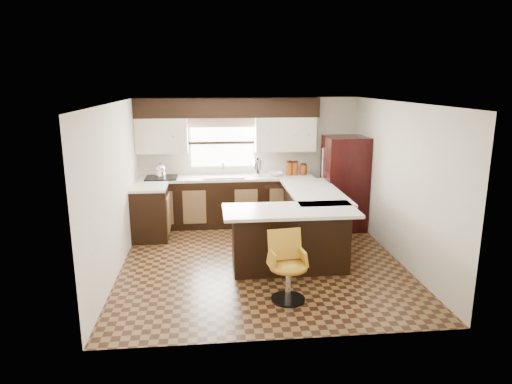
{
  "coord_description": "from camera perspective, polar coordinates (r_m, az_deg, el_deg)",
  "views": [
    {
      "loc": [
        -0.76,
        -6.52,
        2.7
      ],
      "look_at": [
        -0.04,
        0.45,
        0.99
      ],
      "focal_mm": 32.0,
      "sensor_mm": 36.0,
      "label": 1
    }
  ],
  "objects": [
    {
      "name": "soffit",
      "position": [
        8.57,
        -3.58,
        10.49
      ],
      "size": [
        3.4,
        0.35,
        0.36
      ],
      "primitive_type": "cube",
      "color": "black",
      "rests_on": "wall_back"
    },
    {
      "name": "canister_small",
      "position": [
        8.79,
        5.94,
        2.76
      ],
      "size": [
        0.13,
        0.13,
        0.19
      ],
      "primitive_type": "cylinder",
      "color": "#7D360E",
      "rests_on": "counter_back"
    },
    {
      "name": "bar_chair",
      "position": [
        5.75,
        4.09,
        -9.41
      ],
      "size": [
        0.53,
        0.53,
        0.88
      ],
      "primitive_type": null,
      "rotation": [
        0.0,
        0.0,
        0.13
      ],
      "color": "#C28821",
      "rests_on": "floor"
    },
    {
      "name": "floor",
      "position": [
        7.1,
        0.67,
        -8.63
      ],
      "size": [
        4.4,
        4.4,
        0.0
      ],
      "primitive_type": "plane",
      "color": "#49301A",
      "rests_on": "ground"
    },
    {
      "name": "upper_cab_left",
      "position": [
        8.65,
        -11.69,
        6.93
      ],
      "size": [
        0.94,
        0.35,
        0.64
      ],
      "primitive_type": "cube",
      "color": "beige",
      "rests_on": "wall_back"
    },
    {
      "name": "peninsula_long",
      "position": [
        7.67,
        6.84,
        -3.42
      ],
      "size": [
        0.6,
        1.95,
        0.9
      ],
      "primitive_type": "cube",
      "color": "black",
      "rests_on": "floor"
    },
    {
      "name": "wall_back",
      "position": [
        8.88,
        -0.94,
        4.0
      ],
      "size": [
        4.4,
        0.0,
        4.4
      ],
      "primitive_type": "plane",
      "rotation": [
        1.57,
        0.0,
        0.0
      ],
      "color": "beige",
      "rests_on": "floor"
    },
    {
      "name": "wall_left",
      "position": [
        6.82,
        -17.11,
        0.42
      ],
      "size": [
        0.0,
        4.4,
        4.4
      ],
      "primitive_type": "plane",
      "rotation": [
        1.57,
        0.0,
        1.57
      ],
      "color": "beige",
      "rests_on": "floor"
    },
    {
      "name": "refrigerator",
      "position": [
        8.57,
        10.96,
        1.09
      ],
      "size": [
        0.74,
        0.71,
        1.72
      ],
      "primitive_type": "cube",
      "color": "black",
      "rests_on": "floor"
    },
    {
      "name": "canister_large",
      "position": [
        8.73,
        4.17,
        2.92
      ],
      "size": [
        0.13,
        0.13,
        0.25
      ],
      "primitive_type": "cylinder",
      "color": "#7D360E",
      "rests_on": "counter_back"
    },
    {
      "name": "ceiling",
      "position": [
        6.57,
        0.72,
        11.11
      ],
      "size": [
        4.4,
        4.4,
        0.0
      ],
      "primitive_type": "plane",
      "rotation": [
        3.14,
        0.0,
        0.0
      ],
      "color": "silver",
      "rests_on": "wall_back"
    },
    {
      "name": "peninsula_return",
      "position": [
        6.66,
        4.25,
        -6.04
      ],
      "size": [
        1.65,
        0.6,
        0.9
      ],
      "primitive_type": "cube",
      "color": "black",
      "rests_on": "floor"
    },
    {
      "name": "window_pane",
      "position": [
        8.78,
        -4.21,
        6.16
      ],
      "size": [
        1.2,
        0.02,
        0.9
      ],
      "primitive_type": "cube",
      "color": "white",
      "rests_on": "wall_back"
    },
    {
      "name": "counter_pen_long",
      "position": [
        7.56,
        7.31,
        0.01
      ],
      "size": [
        0.84,
        1.95,
        0.04
      ],
      "primitive_type": "cube",
      "color": "silver",
      "rests_on": "peninsula_long"
    },
    {
      "name": "cooktop",
      "position": [
        8.63,
        -11.74,
        1.78
      ],
      "size": [
        0.58,
        0.5,
        0.02
      ],
      "primitive_type": "cube",
      "color": "black",
      "rests_on": "counter_back"
    },
    {
      "name": "percolator",
      "position": [
        8.62,
        0.2,
        3.05
      ],
      "size": [
        0.14,
        0.14,
        0.32
      ],
      "primitive_type": "cylinder",
      "color": "silver",
      "rests_on": "counter_back"
    },
    {
      "name": "counter_back",
      "position": [
        8.61,
        -3.75,
        1.78
      ],
      "size": [
        3.3,
        0.6,
        0.04
      ],
      "primitive_type": "cube",
      "color": "silver",
      "rests_on": "base_cab_back"
    },
    {
      "name": "wall_right",
      "position": [
        7.28,
        17.36,
        1.2
      ],
      "size": [
        0.0,
        4.4,
        4.4
      ],
      "primitive_type": "plane",
      "rotation": [
        1.57,
        0.0,
        -1.57
      ],
      "color": "beige",
      "rests_on": "floor"
    },
    {
      "name": "canister_med",
      "position": [
        8.75,
        4.9,
        2.91
      ],
      "size": [
        0.12,
        0.12,
        0.24
      ],
      "primitive_type": "cylinder",
      "color": "#7D360E",
      "rests_on": "counter_back"
    },
    {
      "name": "sink",
      "position": [
        8.58,
        -4.08,
        1.99
      ],
      "size": [
        0.75,
        0.45,
        0.03
      ],
      "primitive_type": "cube",
      "color": "#B2B2B7",
      "rests_on": "counter_back"
    },
    {
      "name": "wall_front",
      "position": [
        4.64,
        3.83,
        -5.16
      ],
      "size": [
        4.4,
        0.0,
        4.4
      ],
      "primitive_type": "plane",
      "rotation": [
        -1.57,
        0.0,
        0.0
      ],
      "color": "beige",
      "rests_on": "floor"
    },
    {
      "name": "base_cab_left",
      "position": [
        8.16,
        -13.04,
        -2.65
      ],
      "size": [
        0.6,
        0.7,
        0.9
      ],
      "primitive_type": "cube",
      "color": "black",
      "rests_on": "floor"
    },
    {
      "name": "counter_left",
      "position": [
        8.04,
        -13.22,
        0.58
      ],
      "size": [
        0.6,
        0.7,
        0.04
      ],
      "primitive_type": "cube",
      "color": "silver",
      "rests_on": "base_cab_left"
    },
    {
      "name": "mixing_bowl",
      "position": [
        8.68,
        2.44,
        2.28
      ],
      "size": [
        0.27,
        0.27,
        0.07
      ],
      "primitive_type": "imported",
      "rotation": [
        0.0,
        0.0,
        -0.0
      ],
      "color": "white",
      "rests_on": "counter_back"
    },
    {
      "name": "upper_cab_right",
      "position": [
        8.72,
        3.64,
        7.25
      ],
      "size": [
        1.14,
        0.35,
        0.64
      ],
      "primitive_type": "cube",
      "color": "beige",
      "rests_on": "wall_back"
    },
    {
      "name": "kettle",
      "position": [
        8.6,
        -11.86,
        2.73
      ],
      "size": [
        0.2,
        0.2,
        0.27
      ],
      "primitive_type": null,
      "color": "silver",
      "rests_on": "cooktop"
    },
    {
      "name": "dishwasher",
      "position": [
        8.55,
        3.1,
        -1.7
      ],
      "size": [
        0.58,
        0.03,
        0.78
      ],
      "primitive_type": "cube",
      "color": "black",
      "rests_on": "floor"
    },
    {
      "name": "base_cab_back",
      "position": [
        8.72,
        -3.7,
        -1.25
      ],
      "size": [
        3.3,
        0.6,
        0.9
      ],
      "primitive_type": "cube",
      "color": "black",
      "rests_on": "floor"
    },
    {
      "name": "counter_pen_return",
      "position": [
        6.43,
        4.28,
        -2.35
      ],
      "size": [
        1.89,
        0.84,
        0.04
      ],
      "primitive_type": "cube",
      "color": "silver",
      "rests_on": "peninsula_return"
    },
    {
      "name": "valance",
      "position": [
        8.7,
        -4.25,
        8.67
      ],
      "size": [
        1.3,
        0.06,
        0.18
      ],
      "primitive_type": "cube",
      "color": "#D19B93",
      "rests_on": "wall_back"
    }
  ]
}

